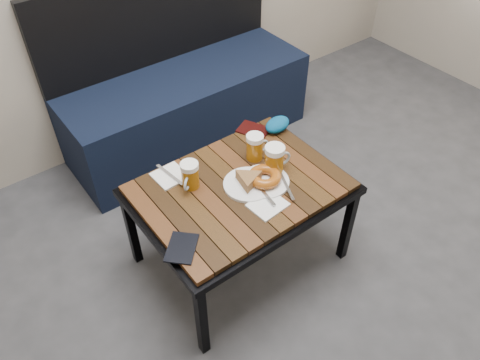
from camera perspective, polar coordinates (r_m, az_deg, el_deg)
bench at (r=2.75m, az=-6.70°, el=9.61°), size 1.40×0.50×0.95m
cafe_table at (r=1.92m, az=0.00°, el=-1.57°), size 0.84×0.62×0.47m
beer_mug_left at (r=1.86m, az=-6.12°, el=0.58°), size 0.11×0.10×0.12m
beer_mug_centre at (r=1.98m, az=1.86°, el=4.08°), size 0.11×0.08×0.12m
beer_mug_right at (r=1.91m, az=4.27°, el=2.51°), size 0.12×0.09×0.13m
plate_pie at (r=1.87m, az=1.01°, el=-0.20°), size 0.20×0.20×0.06m
plate_bagel at (r=1.89m, az=3.03°, el=0.15°), size 0.20×0.26×0.06m
napkin_left at (r=1.95m, az=-8.54°, el=0.52°), size 0.13×0.17×0.01m
napkin_right at (r=1.81m, az=3.40°, el=-3.07°), size 0.14×0.13×0.01m
passport_navy at (r=1.68m, az=-7.12°, el=-8.19°), size 0.17×0.17×0.01m
passport_burgundy at (r=2.17m, az=1.67°, el=6.13°), size 0.15×0.17×0.01m
knit_pouch at (r=2.16m, az=4.58°, el=6.76°), size 0.15×0.11×0.06m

